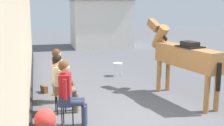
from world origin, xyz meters
name	(u,v)px	position (x,y,z in m)	size (l,w,h in m)	color
ground_plane	(111,84)	(0.00, 3.00, 0.00)	(40.00, 40.00, 0.00)	#56565B
pub_facade_wall	(21,45)	(-2.55, 1.50, 1.54)	(0.34, 14.00, 3.40)	#CCB793
distant_cottage	(101,15)	(1.40, 11.12, 1.80)	(3.40, 2.60, 3.50)	silver
seated_visitor_near	(69,90)	(-1.61, 0.00, 0.78)	(0.61, 0.48, 1.39)	#194C99
seated_visitor_middle	(61,81)	(-1.68, 0.83, 0.78)	(0.61, 0.49, 1.39)	gold
seated_visitor_far	(60,72)	(-1.64, 1.65, 0.78)	(0.61, 0.49, 1.39)	gold
saddled_horse_center	(183,56)	(1.49, 1.12, 1.16)	(0.90, 2.96, 2.06)	#9E6B38
flower_planter_middle	(45,125)	(-2.11, -0.63, 0.33)	(0.43, 0.43, 0.64)	brown
spare_stool_white	(118,65)	(0.50, 4.03, 0.40)	(0.32, 0.32, 0.46)	white
satchel_bag	(44,89)	(-2.04, 2.60, 0.10)	(0.28, 0.12, 0.20)	brown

